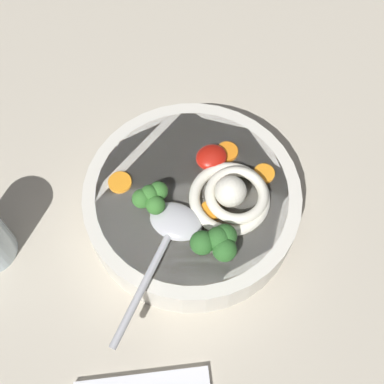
% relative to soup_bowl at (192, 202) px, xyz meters
% --- Properties ---
extents(table_slab, '(1.29, 1.29, 0.04)m').
position_rel_soup_bowl_xyz_m(table_slab, '(-0.01, 0.01, -0.05)').
color(table_slab, '#BCB29E').
rests_on(table_slab, ground).
extents(soup_bowl, '(0.26, 0.26, 0.06)m').
position_rel_soup_bowl_xyz_m(soup_bowl, '(0.00, 0.00, 0.00)').
color(soup_bowl, silver).
rests_on(soup_bowl, table_slab).
extents(noodle_pile, '(0.10, 0.10, 0.04)m').
position_rel_soup_bowl_xyz_m(noodle_pile, '(0.03, -0.03, 0.04)').
color(noodle_pile, silver).
rests_on(noodle_pile, soup_bowl).
extents(soup_spoon, '(0.16, 0.13, 0.02)m').
position_rel_soup_bowl_xyz_m(soup_spoon, '(-0.05, -0.04, 0.03)').
color(soup_spoon, '#B7B7BC').
rests_on(soup_spoon, soup_bowl).
extents(chili_sauce_dollop, '(0.04, 0.03, 0.02)m').
position_rel_soup_bowl_xyz_m(chili_sauce_dollop, '(0.04, 0.03, 0.04)').
color(chili_sauce_dollop, '#B2190F').
rests_on(chili_sauce_dollop, soup_bowl).
extents(broccoli_floret_center, '(0.05, 0.04, 0.04)m').
position_rel_soup_bowl_xyz_m(broccoli_floret_center, '(-0.01, -0.08, 0.05)').
color(broccoli_floret_center, '#7A9E60').
rests_on(broccoli_floret_center, soup_bowl).
extents(broccoli_floret_beside_chili, '(0.04, 0.04, 0.03)m').
position_rel_soup_bowl_xyz_m(broccoli_floret_beside_chili, '(-0.05, 0.01, 0.05)').
color(broccoli_floret_beside_chili, '#7A9E60').
rests_on(broccoli_floret_beside_chili, soup_bowl).
extents(carrot_slice_right, '(0.02, 0.02, 0.01)m').
position_rel_soup_bowl_xyz_m(carrot_slice_right, '(0.01, -0.03, 0.03)').
color(carrot_slice_right, orange).
rests_on(carrot_slice_right, soup_bowl).
extents(carrot_slice_left, '(0.03, 0.03, 0.01)m').
position_rel_soup_bowl_xyz_m(carrot_slice_left, '(0.06, 0.03, 0.03)').
color(carrot_slice_left, orange).
rests_on(carrot_slice_left, soup_bowl).
extents(carrot_slice_beside_noodles, '(0.03, 0.03, 0.00)m').
position_rel_soup_bowl_xyz_m(carrot_slice_beside_noodles, '(-0.07, 0.05, 0.03)').
color(carrot_slice_beside_noodles, orange).
rests_on(carrot_slice_beside_noodles, soup_bowl).
extents(carrot_slice_rear, '(0.02, 0.02, 0.00)m').
position_rel_soup_bowl_xyz_m(carrot_slice_rear, '(0.09, -0.02, 0.03)').
color(carrot_slice_rear, orange).
rests_on(carrot_slice_rear, soup_bowl).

